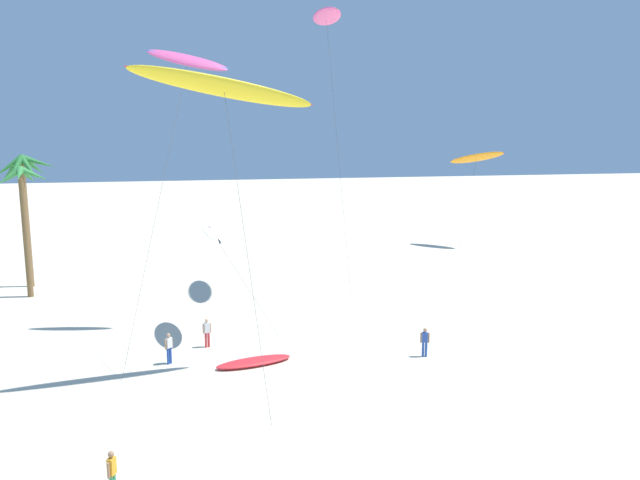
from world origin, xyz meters
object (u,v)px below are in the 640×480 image
Objects in this scene: flying_kite_0 at (326,17)px; flying_kite_2 at (224,87)px; flying_kite_1 at (477,158)px; palm_tree_1 at (22,197)px; grounded_kite_0 at (254,362)px; person_mid_field at (169,347)px; flying_kite_3 at (188,61)px; palm_tree_2 at (23,178)px; person_foreground_walker at (425,341)px; flying_kite_4 at (214,235)px; person_far_watcher at (207,331)px; person_near_right at (112,472)px.

flying_kite_2 is at bearing -118.03° from flying_kite_0.
palm_tree_1 is at bearing -163.52° from flying_kite_1.
palm_tree_1 is at bearing 130.69° from grounded_kite_0.
flying_kite_3 is at bearing 76.37° from person_mid_field.
palm_tree_2 is 33.72m from person_foreground_walker.
flying_kite_1 reaches higher than person_foreground_walker.
flying_kite_4 is (-0.38, 6.79, -8.12)m from flying_kite_2.
flying_kite_0 is at bearing -143.46° from flying_kite_1.
flying_kite_4 is (-9.02, -9.44, -14.38)m from flying_kite_0.
flying_kite_1 is 1.58× the size of flying_kite_4.
flying_kite_1 is 36.36m from person_foreground_walker.
flying_kite_0 reaches higher than palm_tree_1.
flying_kite_1 reaches higher than person_far_watcher.
flying_kite_0 reaches higher than flying_kite_3.
flying_kite_0 is 12.51× the size of person_mid_field.
grounded_kite_0 is (-27.10, -29.70, -9.32)m from flying_kite_1.
person_mid_field is (-3.11, 2.21, -13.34)m from flying_kite_2.
person_foreground_walker is at bearing 33.78° from person_near_right.
palm_tree_2 is 43.54m from flying_kite_1.
flying_kite_3 reaches higher than palm_tree_1.
palm_tree_2 is 1.57× the size of flying_kite_4.
person_far_watcher is at bearing -105.41° from flying_kite_4.
palm_tree_1 is 19.94m from person_far_watcher.
person_far_watcher is at bearing -138.04° from flying_kite_1.
palm_tree_1 is 0.93× the size of palm_tree_2.
flying_kite_3 is (12.05, -9.73, 8.88)m from palm_tree_1.
flying_kite_3 is (-1.54, 8.71, 2.10)m from flying_kite_2.
flying_kite_4 is 4.02× the size of person_near_right.
palm_tree_2 is at bearing 139.09° from person_foreground_walker.
grounded_kite_0 is (14.86, -17.29, -7.34)m from palm_tree_1.
flying_kite_3 is 16.04m from person_far_watcher.
person_near_right is at bearing -72.64° from palm_tree_1.
flying_kite_3 is (-29.91, -22.15, 6.89)m from flying_kite_1.
person_mid_field reaches higher than person_near_right.
flying_kite_3 is 21.38m from person_foreground_walker.
flying_kite_2 reaches higher than person_far_watcher.
person_mid_field is (11.10, -19.60, -7.76)m from palm_tree_2.
palm_tree_1 is 17.85m from flying_kite_3.
person_far_watcher is at bearing -48.18° from palm_tree_1.
flying_kite_3 is at bearing -143.54° from flying_kite_0.
palm_tree_1 is 43.80m from flying_kite_1.
person_near_right is 12.24m from person_mid_field.
person_far_watcher reaches higher than person_mid_field.
flying_kite_3 is at bearing 121.21° from flying_kite_4.
person_far_watcher is (12.55, -14.03, -6.56)m from palm_tree_1.
flying_kite_0 is at bearing 46.30° from flying_kite_4.
flying_kite_1 is 6.24× the size of person_mid_field.
person_near_right is (-6.00, -11.07, 0.75)m from grounded_kite_0.
person_foreground_walker is (24.17, -18.12, -6.60)m from palm_tree_1.
flying_kite_0 is 35.32m from person_near_right.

